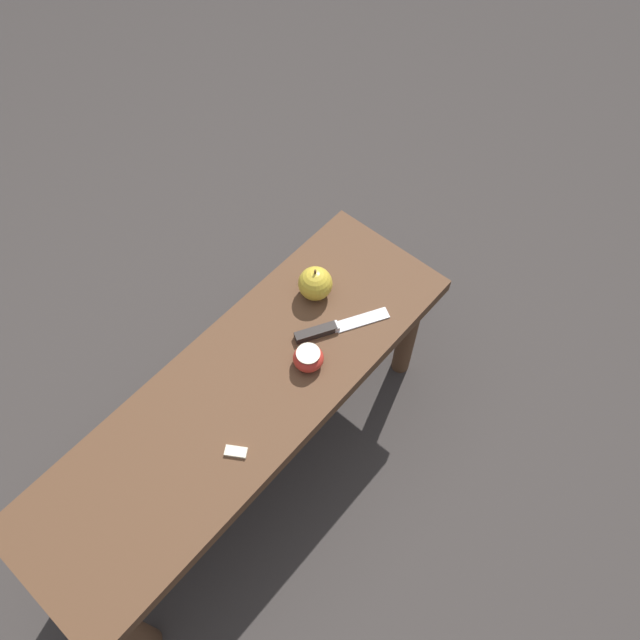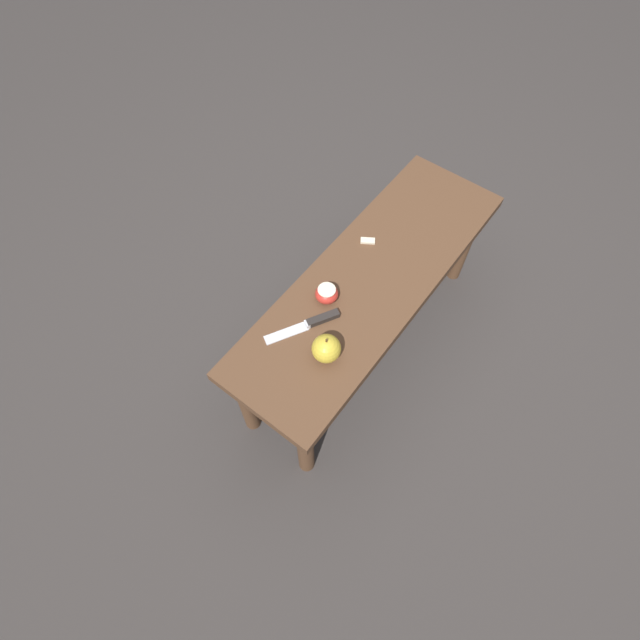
{
  "view_description": "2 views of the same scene",
  "coord_description": "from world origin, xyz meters",
  "px_view_note": "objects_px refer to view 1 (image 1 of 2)",
  "views": [
    {
      "loc": [
        0.35,
        0.55,
        1.76
      ],
      "look_at": [
        -0.25,
        0.02,
        0.49
      ],
      "focal_mm": 35.0,
      "sensor_mm": 36.0,
      "label": 1
    },
    {
      "loc": [
        -0.85,
        -0.44,
        1.77
      ],
      "look_at": [
        -0.25,
        0.02,
        0.49
      ],
      "focal_mm": 28.0,
      "sensor_mm": 36.0,
      "label": 2
    }
  ],
  "objects_px": {
    "wooden_bench": "(245,404)",
    "apple_whole": "(315,284)",
    "knife": "(329,329)",
    "apple_cut": "(308,358)"
  },
  "relations": [
    {
      "from": "wooden_bench",
      "to": "apple_whole",
      "type": "distance_m",
      "value": 0.34
    },
    {
      "from": "knife",
      "to": "apple_whole",
      "type": "relative_size",
      "value": 2.3
    },
    {
      "from": "knife",
      "to": "apple_whole",
      "type": "xyz_separation_m",
      "value": [
        -0.06,
        -0.1,
        0.04
      ]
    },
    {
      "from": "apple_whole",
      "to": "apple_cut",
      "type": "xyz_separation_m",
      "value": [
        0.16,
        0.12,
        -0.02
      ]
    },
    {
      "from": "apple_whole",
      "to": "apple_cut",
      "type": "bearing_deg",
      "value": 36.57
    },
    {
      "from": "wooden_bench",
      "to": "apple_cut",
      "type": "relative_size",
      "value": 15.88
    },
    {
      "from": "apple_cut",
      "to": "wooden_bench",
      "type": "bearing_deg",
      "value": -22.95
    },
    {
      "from": "knife",
      "to": "apple_cut",
      "type": "height_order",
      "value": "apple_cut"
    },
    {
      "from": "wooden_bench",
      "to": "apple_cut",
      "type": "height_order",
      "value": "apple_cut"
    },
    {
      "from": "apple_cut",
      "to": "apple_whole",
      "type": "bearing_deg",
      "value": -143.43
    }
  ]
}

